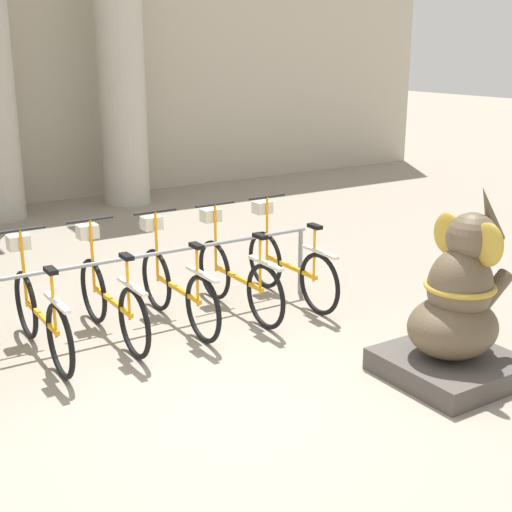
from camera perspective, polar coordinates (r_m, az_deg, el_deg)
name	(u,v)px	position (r m, az deg, el deg)	size (l,w,h in m)	color
ground_plane	(239,405)	(5.84, -1.40, -11.82)	(60.00, 60.00, 0.00)	gray
column_right	(120,54)	(12.96, -10.83, 15.61)	(1.02, 1.02, 5.16)	#BCB7A8
bike_rack	(71,279)	(6.98, -14.61, -1.81)	(5.50, 0.05, 0.77)	gray
bicycle_3	(40,313)	(6.84, -16.89, -4.36)	(0.48, 1.72, 1.11)	black
bicycle_4	(111,297)	(7.08, -11.55, -3.26)	(0.48, 1.72, 1.11)	black
bicycle_5	(176,285)	(7.32, -6.39, -2.36)	(0.48, 1.72, 1.11)	black
bicycle_6	(236,275)	(7.61, -1.57, -1.51)	(0.48, 1.72, 1.11)	black
bicycle_7	(289,264)	(7.99, 2.64, -0.62)	(0.48, 1.72, 1.11)	black
elephant_statue	(457,315)	(6.32, 15.76, -4.54)	(1.05, 1.05, 1.68)	#4C4742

